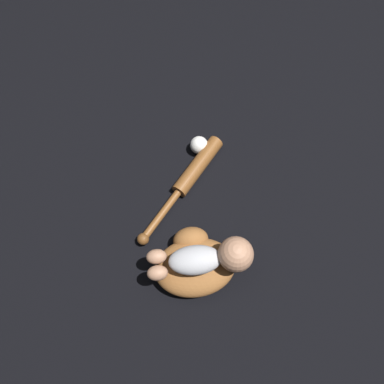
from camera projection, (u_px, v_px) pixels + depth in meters
ground_plane at (203, 262)px, 1.35m from camera, size 6.00×6.00×0.00m
baseball_glove at (194, 262)px, 1.29m from camera, size 0.30×0.26×0.10m
baby_figure at (211, 258)px, 1.20m from camera, size 0.35×0.15×0.12m
baseball_bat at (190, 176)px, 1.46m from camera, size 0.41×0.39×0.06m
baseball at (199, 145)px, 1.52m from camera, size 0.07×0.07×0.07m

